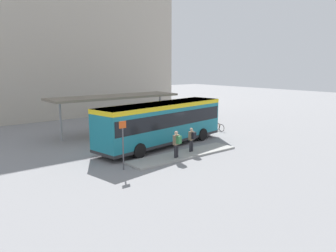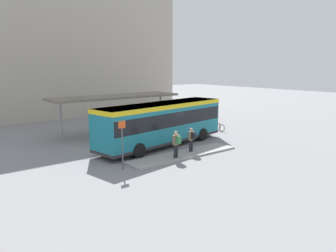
# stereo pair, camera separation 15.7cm
# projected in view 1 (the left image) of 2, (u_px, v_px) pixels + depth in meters

# --- Properties ---
(ground_plane) EXTENTS (120.00, 120.00, 0.00)m
(ground_plane) POSITION_uv_depth(u_px,v_px,m) (162.00, 146.00, 24.21)
(ground_plane) COLOR gray
(curb_island) EXTENTS (8.11, 1.80, 0.12)m
(curb_island) POSITION_uv_depth(u_px,v_px,m) (184.00, 155.00, 21.59)
(curb_island) COLOR #9E9E99
(curb_island) RESTS_ON ground_plane
(city_bus) EXTENTS (11.19, 4.13, 3.17)m
(city_bus) POSITION_uv_depth(u_px,v_px,m) (162.00, 121.00, 23.88)
(city_bus) COLOR #197284
(city_bus) RESTS_ON ground_plane
(pedestrian_waiting) EXTENTS (0.43, 0.46, 1.62)m
(pedestrian_waiting) POSITION_uv_depth(u_px,v_px,m) (192.00, 138.00, 21.94)
(pedestrian_waiting) COLOR #232328
(pedestrian_waiting) RESTS_ON curb_island
(pedestrian_companion) EXTENTS (0.45, 0.49, 1.71)m
(pedestrian_companion) POSITION_uv_depth(u_px,v_px,m) (177.00, 143.00, 20.45)
(pedestrian_companion) COLOR #232328
(pedestrian_companion) RESTS_ON curb_island
(bicycle_orange) EXTENTS (0.48, 1.57, 0.68)m
(bicycle_orange) POSITION_uv_depth(u_px,v_px,m) (218.00, 127.00, 29.76)
(bicycle_orange) COLOR black
(bicycle_orange) RESTS_ON ground_plane
(bicycle_green) EXTENTS (0.48, 1.63, 0.70)m
(bicycle_green) POSITION_uv_depth(u_px,v_px,m) (213.00, 125.00, 30.47)
(bicycle_green) COLOR black
(bicycle_green) RESTS_ON ground_plane
(bicycle_blue) EXTENTS (0.48, 1.61, 0.70)m
(bicycle_blue) POSITION_uv_depth(u_px,v_px,m) (207.00, 124.00, 31.10)
(bicycle_blue) COLOR black
(bicycle_blue) RESTS_ON ground_plane
(station_shelter) EXTENTS (11.46, 3.22, 3.30)m
(station_shelter) POSITION_uv_depth(u_px,v_px,m) (115.00, 97.00, 28.19)
(station_shelter) COLOR #706656
(station_shelter) RESTS_ON ground_plane
(platform_sign) EXTENTS (0.44, 0.08, 2.80)m
(platform_sign) POSITION_uv_depth(u_px,v_px,m) (123.00, 143.00, 18.37)
(platform_sign) COLOR #4C4C51
(platform_sign) RESTS_ON ground_plane
(station_building) EXTENTS (29.12, 15.16, 17.68)m
(station_building) POSITION_uv_depth(u_px,v_px,m) (42.00, 41.00, 40.62)
(station_building) COLOR #B2A899
(station_building) RESTS_ON ground_plane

